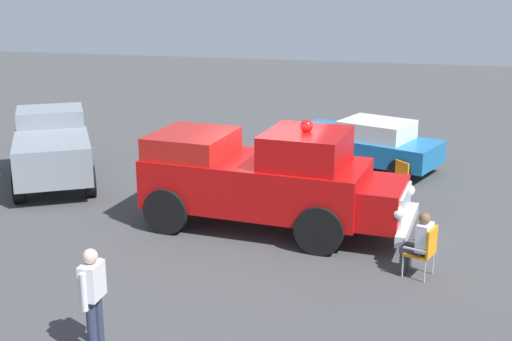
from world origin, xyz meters
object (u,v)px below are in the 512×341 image
object	(u,v)px
vintage_fire_truck	(266,178)
lawn_chair_spare	(244,156)
classic_hot_rod	(365,143)
lawn_chair_by_car	(398,179)
lawn_chair_near_truck	(425,248)
spectator_standing	(93,293)
parked_pickup	(52,147)
spectator_seated	(419,242)
traffic_cone	(212,166)

from	to	relation	value
vintage_fire_truck	lawn_chair_spare	world-z (taller)	vintage_fire_truck
classic_hot_rod	lawn_chair_by_car	size ratio (longest dim) A/B	4.64
lawn_chair_near_truck	lawn_chair_by_car	size ratio (longest dim) A/B	1.00
spectator_standing	lawn_chair_spare	bearing A→B (deg)	-179.18
parked_pickup	spectator_seated	bearing A→B (deg)	68.41
classic_hot_rod	lawn_chair_spare	bearing A→B (deg)	-62.86
spectator_standing	traffic_cone	distance (m)	9.41
spectator_seated	parked_pickup	bearing A→B (deg)	-111.59
lawn_chair_by_car	classic_hot_rod	bearing A→B (deg)	-159.82
vintage_fire_truck	spectator_seated	bearing A→B (deg)	62.40
lawn_chair_spare	traffic_cone	xyz separation A→B (m)	(0.30, -0.87, -0.28)
classic_hot_rod	spectator_seated	xyz separation A→B (m)	(7.38, 1.65, -0.05)
vintage_fire_truck	lawn_chair_spare	distance (m)	4.26
classic_hot_rod	lawn_chair_by_car	bearing A→B (deg)	20.18
parked_pickup	spectator_seated	size ratio (longest dim) A/B	3.92
spectator_seated	classic_hot_rod	bearing A→B (deg)	-167.38
classic_hot_rod	traffic_cone	world-z (taller)	classic_hot_rod
spectator_seated	traffic_cone	world-z (taller)	spectator_seated
vintage_fire_truck	spectator_standing	bearing A→B (deg)	-13.65
lawn_chair_near_truck	spectator_standing	distance (m)	6.26
lawn_chair_near_truck	spectator_seated	distance (m)	0.17
lawn_chair_near_truck	lawn_chair_spare	world-z (taller)	same
vintage_fire_truck	spectator_standing	world-z (taller)	vintage_fire_truck
classic_hot_rod	lawn_chair_by_car	world-z (taller)	classic_hot_rod
lawn_chair_near_truck	spectator_seated	bearing A→B (deg)	-111.72
parked_pickup	lawn_chair_spare	xyz separation A→B (m)	(-1.78, 5.00, -0.40)
classic_hot_rod	spectator_standing	xyz separation A→B (m)	(11.31, -3.13, 0.22)
lawn_chair_by_car	lawn_chair_spare	xyz separation A→B (m)	(-1.25, -4.34, 0.00)
vintage_fire_truck	traffic_cone	size ratio (longest dim) A/B	9.68
classic_hot_rod	spectator_seated	world-z (taller)	classic_hot_rod
vintage_fire_truck	spectator_standing	xyz separation A→B (m)	(5.70, -1.38, -0.23)
lawn_chair_by_car	vintage_fire_truck	bearing A→B (deg)	-46.41
parked_pickup	classic_hot_rod	bearing A→B (deg)	112.70
spectator_standing	lawn_chair_near_truck	bearing A→B (deg)	128.34
spectator_seated	traffic_cone	xyz separation A→B (m)	(-5.41, -5.79, -0.39)
parked_pickup	lawn_chair_spare	distance (m)	5.32
parked_pickup	spectator_standing	xyz separation A→B (m)	(7.85, 5.13, -0.02)
classic_hot_rod	lawn_chair_near_truck	world-z (taller)	classic_hot_rod
parked_pickup	lawn_chair_by_car	size ratio (longest dim) A/B	4.96
lawn_chair_by_car	spectator_standing	xyz separation A→B (m)	(8.39, -4.20, 0.37)
parked_pickup	spectator_standing	bearing A→B (deg)	33.18
vintage_fire_truck	lawn_chair_by_car	distance (m)	3.94
parked_pickup	lawn_chair_near_truck	size ratio (longest dim) A/B	4.96
classic_hot_rod	parked_pickup	size ratio (longest dim) A/B	0.94
lawn_chair_by_car	lawn_chair_near_truck	bearing A→B (deg)	8.84
lawn_chair_by_car	traffic_cone	distance (m)	5.31
parked_pickup	spectator_standing	size ratio (longest dim) A/B	3.02
lawn_chair_spare	traffic_cone	distance (m)	0.96
vintage_fire_truck	parked_pickup	size ratio (longest dim) A/B	1.22
classic_hot_rod	lawn_chair_spare	world-z (taller)	classic_hot_rod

